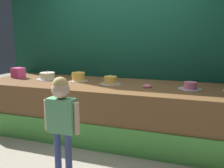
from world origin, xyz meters
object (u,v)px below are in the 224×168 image
cake_left (78,77)px  child_figure (61,112)px  pink_box (18,73)px  cake_center (110,81)px  cake_far_left (47,76)px  donut (147,86)px  cake_right (190,86)px

cake_left → child_figure: bearing=-70.9°
pink_box → cake_center: pink_box is taller
cake_left → cake_far_left: bearing=-178.7°
donut → cake_left: 1.10m
pink_box → cake_far_left: (0.54, 0.03, -0.03)m
child_figure → cake_center: bearing=84.0°
child_figure → donut: child_figure is taller
cake_far_left → donut: bearing=-4.0°
cake_far_left → cake_right: 2.17m
cake_far_left → cake_left: (0.54, 0.01, 0.01)m
child_figure → cake_right: child_figure is taller
cake_far_left → cake_center: cake_far_left is taller
donut → cake_left: size_ratio=0.43×
cake_center → cake_far_left: bearing=176.9°
cake_far_left → cake_left: 0.54m
cake_left → cake_center: size_ratio=0.93×
pink_box → cake_center: size_ratio=0.62×
cake_center → pink_box: bearing=178.9°
cake_far_left → cake_right: size_ratio=1.16×
pink_box → cake_right: 2.72m
child_figure → donut: 1.29m
pink_box → cake_left: (1.09, 0.04, -0.02)m
child_figure → cake_right: (1.21, 1.15, 0.13)m
pink_box → cake_center: bearing=-1.1°
pink_box → cake_center: 1.63m
donut → cake_left: cake_left is taller
donut → child_figure: bearing=-121.3°
cake_center → cake_right: size_ratio=1.01×
donut → cake_right: (0.54, 0.06, 0.02)m
cake_right → child_figure: bearing=-136.4°
pink_box → donut: size_ratio=1.54×
cake_center → cake_left: bearing=172.6°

